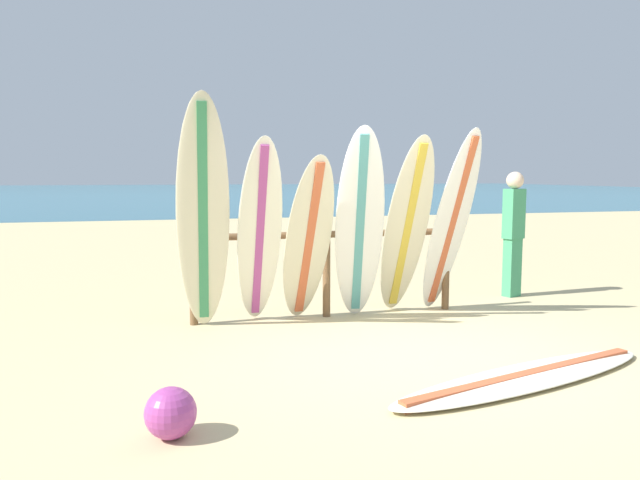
{
  "coord_description": "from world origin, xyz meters",
  "views": [
    {
      "loc": [
        -2.36,
        -5.09,
        1.68
      ],
      "look_at": [
        -0.48,
        1.98,
        0.88
      ],
      "focal_mm": 33.84,
      "sensor_mm": 36.0,
      "label": 1
    }
  ],
  "objects_px": {
    "surfboard_lying_on_sand": "(527,377)",
    "surfboard_leaning_center_left": "(308,240)",
    "surfboard_leaning_far_left": "(203,215)",
    "surfboard_leaning_right": "(451,223)",
    "beach_ball": "(171,413)",
    "surfboard_leaning_left": "(259,234)",
    "surfboard_leaning_center": "(360,226)",
    "small_boat_offshore": "(196,196)",
    "surfboard_leaning_center_right": "(406,228)",
    "surfboard_rack": "(327,255)",
    "beachgoer_standing": "(513,228)"
  },
  "relations": [
    {
      "from": "surfboard_leaning_left",
      "to": "small_boat_offshore",
      "type": "distance_m",
      "value": 34.73
    },
    {
      "from": "surfboard_rack",
      "to": "surfboard_leaning_center",
      "type": "height_order",
      "value": "surfboard_leaning_center"
    },
    {
      "from": "surfboard_leaning_far_left",
      "to": "beachgoer_standing",
      "type": "bearing_deg",
      "value": 11.34
    },
    {
      "from": "beachgoer_standing",
      "to": "small_boat_offshore",
      "type": "height_order",
      "value": "beachgoer_standing"
    },
    {
      "from": "surfboard_leaning_far_left",
      "to": "surfboard_leaning_center_left",
      "type": "bearing_deg",
      "value": 4.06
    },
    {
      "from": "surfboard_leaning_left",
      "to": "beach_ball",
      "type": "xyz_separation_m",
      "value": [
        -1.0,
        -2.59,
        -0.87
      ]
    },
    {
      "from": "surfboard_leaning_right",
      "to": "surfboard_leaning_center_left",
      "type": "bearing_deg",
      "value": 179.64
    },
    {
      "from": "surfboard_leaning_left",
      "to": "surfboard_leaning_center",
      "type": "height_order",
      "value": "surfboard_leaning_center"
    },
    {
      "from": "surfboard_leaning_center_left",
      "to": "surfboard_leaning_right",
      "type": "height_order",
      "value": "surfboard_leaning_right"
    },
    {
      "from": "surfboard_leaning_center_right",
      "to": "surfboard_lying_on_sand",
      "type": "bearing_deg",
      "value": -87.97
    },
    {
      "from": "surfboard_leaning_center",
      "to": "beach_ball",
      "type": "height_order",
      "value": "surfboard_leaning_center"
    },
    {
      "from": "surfboard_leaning_far_left",
      "to": "surfboard_leaning_right",
      "type": "distance_m",
      "value": 2.9
    },
    {
      "from": "surfboard_leaning_far_left",
      "to": "surfboard_leaning_right",
      "type": "relative_size",
      "value": 1.13
    },
    {
      "from": "surfboard_rack",
      "to": "surfboard_lying_on_sand",
      "type": "xyz_separation_m",
      "value": [
        0.98,
        -2.6,
        -0.71
      ]
    },
    {
      "from": "surfboard_leaning_left",
      "to": "surfboard_leaning_center",
      "type": "xyz_separation_m",
      "value": [
        1.14,
        0.01,
        0.07
      ]
    },
    {
      "from": "surfboard_leaning_center_right",
      "to": "beachgoer_standing",
      "type": "relative_size",
      "value": 1.24
    },
    {
      "from": "surfboard_leaning_left",
      "to": "beach_ball",
      "type": "distance_m",
      "value": 2.91
    },
    {
      "from": "beachgoer_standing",
      "to": "surfboard_leaning_center_left",
      "type": "bearing_deg",
      "value": -166.01
    },
    {
      "from": "surfboard_leaning_center",
      "to": "small_boat_offshore",
      "type": "distance_m",
      "value": 34.7
    },
    {
      "from": "small_boat_offshore",
      "to": "beach_ball",
      "type": "xyz_separation_m",
      "value": [
        -2.26,
        -37.29,
        -0.09
      ]
    },
    {
      "from": "surfboard_leaning_right",
      "to": "surfboard_leaning_left",
      "type": "bearing_deg",
      "value": -178.12
    },
    {
      "from": "surfboard_rack",
      "to": "surfboard_leaning_right",
      "type": "bearing_deg",
      "value": -10.97
    },
    {
      "from": "surfboard_leaning_left",
      "to": "beachgoer_standing",
      "type": "xyz_separation_m",
      "value": [
        3.65,
        0.86,
        -0.09
      ]
    },
    {
      "from": "small_boat_offshore",
      "to": "beach_ball",
      "type": "distance_m",
      "value": 37.36
    },
    {
      "from": "surfboard_leaning_center",
      "to": "beachgoer_standing",
      "type": "relative_size",
      "value": 1.29
    },
    {
      "from": "small_boat_offshore",
      "to": "surfboard_leaning_left",
      "type": "bearing_deg",
      "value": -92.09
    },
    {
      "from": "surfboard_leaning_far_left",
      "to": "surfboard_leaning_center",
      "type": "distance_m",
      "value": 1.74
    },
    {
      "from": "surfboard_leaning_far_left",
      "to": "surfboard_leaning_center_left",
      "type": "xyz_separation_m",
      "value": [
        1.16,
        0.08,
        -0.3
      ]
    },
    {
      "from": "small_boat_offshore",
      "to": "surfboard_leaning_far_left",
      "type": "bearing_deg",
      "value": -93.07
    },
    {
      "from": "surfboard_leaning_center_left",
      "to": "small_boat_offshore",
      "type": "height_order",
      "value": "surfboard_leaning_center_left"
    },
    {
      "from": "surfboard_leaning_right",
      "to": "beach_ball",
      "type": "distance_m",
      "value": 4.35
    },
    {
      "from": "surfboard_leaning_left",
      "to": "surfboard_leaning_center_left",
      "type": "xyz_separation_m",
      "value": [
        0.56,
        0.09,
        -0.09
      ]
    },
    {
      "from": "surfboard_leaning_far_left",
      "to": "beach_ball",
      "type": "relative_size",
      "value": 7.53
    },
    {
      "from": "surfboard_rack",
      "to": "surfboard_leaning_center_right",
      "type": "height_order",
      "value": "surfboard_leaning_center_right"
    },
    {
      "from": "surfboard_rack",
      "to": "beachgoer_standing",
      "type": "distance_m",
      "value": 2.85
    },
    {
      "from": "surfboard_lying_on_sand",
      "to": "beach_ball",
      "type": "height_order",
      "value": "beach_ball"
    },
    {
      "from": "surfboard_rack",
      "to": "beach_ball",
      "type": "height_order",
      "value": "surfboard_rack"
    },
    {
      "from": "surfboard_leaning_right",
      "to": "small_boat_offshore",
      "type": "height_order",
      "value": "surfboard_leaning_right"
    },
    {
      "from": "surfboard_leaning_right",
      "to": "surfboard_leaning_center_right",
      "type": "bearing_deg",
      "value": 177.63
    },
    {
      "from": "surfboard_rack",
      "to": "surfboard_leaning_center_left",
      "type": "distance_m",
      "value": 0.45
    },
    {
      "from": "surfboard_leaning_far_left",
      "to": "surfboard_leaning_center_right",
      "type": "bearing_deg",
      "value": 2.31
    },
    {
      "from": "beachgoer_standing",
      "to": "surfboard_leaning_left",
      "type": "bearing_deg",
      "value": -166.8
    },
    {
      "from": "surfboard_leaning_left",
      "to": "surfboard_leaning_center_right",
      "type": "relative_size",
      "value": 0.98
    },
    {
      "from": "surfboard_leaning_center_right",
      "to": "small_boat_offshore",
      "type": "bearing_deg",
      "value": 90.8
    },
    {
      "from": "surfboard_leaning_right",
      "to": "beach_ball",
      "type": "relative_size",
      "value": 6.64
    },
    {
      "from": "surfboard_leaning_center_right",
      "to": "surfboard_leaning_left",
      "type": "bearing_deg",
      "value": -176.77
    },
    {
      "from": "surfboard_rack",
      "to": "surfboard_leaning_right",
      "type": "relative_size",
      "value": 1.44
    },
    {
      "from": "surfboard_leaning_left",
      "to": "surfboard_leaning_right",
      "type": "height_order",
      "value": "surfboard_leaning_right"
    },
    {
      "from": "surfboard_lying_on_sand",
      "to": "surfboard_leaning_center_left",
      "type": "bearing_deg",
      "value": 118.58
    },
    {
      "from": "surfboard_lying_on_sand",
      "to": "beach_ball",
      "type": "xyz_separation_m",
      "value": [
        -2.83,
        -0.36,
        0.13
      ]
    }
  ]
}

